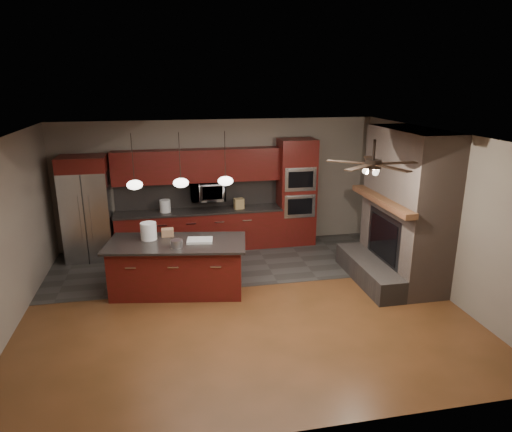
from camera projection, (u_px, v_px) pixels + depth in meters
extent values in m
plane|color=brown|center=(242.00, 303.00, 7.69)|extent=(7.00, 7.00, 0.00)
cube|color=white|center=(240.00, 136.00, 6.88)|extent=(7.00, 6.00, 0.02)
cube|color=gray|center=(219.00, 184.00, 10.10)|extent=(7.00, 0.02, 2.80)
cube|color=gray|center=(439.00, 212.00, 7.94)|extent=(0.02, 6.00, 2.80)
cube|color=gray|center=(4.00, 239.00, 6.62)|extent=(0.02, 6.00, 2.80)
cube|color=#34322F|center=(227.00, 262.00, 9.37)|extent=(7.00, 2.40, 0.01)
cube|color=#6F5B4F|center=(407.00, 207.00, 8.24)|extent=(0.80, 2.00, 2.80)
cube|color=#403935|center=(368.00, 271.00, 8.46)|extent=(0.50, 2.00, 0.40)
cube|color=#2D2D30|center=(384.00, 239.00, 8.34)|extent=(0.05, 1.20, 0.95)
cube|color=black|center=(383.00, 239.00, 8.33)|extent=(0.02, 1.00, 0.75)
cube|color=brown|center=(382.00, 201.00, 8.10)|extent=(0.22, 2.10, 0.10)
cube|color=#591010|center=(200.00, 231.00, 10.01)|extent=(3.55, 0.60, 0.86)
cube|color=black|center=(199.00, 211.00, 9.88)|extent=(3.59, 0.64, 0.04)
cube|color=black|center=(198.00, 194.00, 10.05)|extent=(3.55, 0.03, 0.60)
cube|color=#591010|center=(197.00, 166.00, 9.71)|extent=(3.55, 0.35, 0.70)
cube|color=#591010|center=(296.00, 192.00, 10.20)|extent=(0.80, 0.60, 2.38)
cube|color=silver|center=(300.00, 206.00, 9.98)|extent=(0.70, 0.03, 0.52)
cube|color=black|center=(300.00, 206.00, 9.96)|extent=(0.55, 0.02, 0.35)
cube|color=silver|center=(301.00, 179.00, 9.81)|extent=(0.70, 0.03, 0.52)
cube|color=black|center=(301.00, 180.00, 9.79)|extent=(0.55, 0.02, 0.35)
imported|color=silver|center=(208.00, 191.00, 9.84)|extent=(0.73, 0.41, 0.50)
cube|color=silver|center=(88.00, 216.00, 9.35)|extent=(0.93, 0.72, 1.86)
cube|color=#2D2D30|center=(85.00, 221.00, 9.01)|extent=(0.02, 0.02, 1.84)
cube|color=silver|center=(79.00, 219.00, 8.97)|extent=(0.03, 0.03, 0.93)
cube|color=silver|center=(90.00, 218.00, 9.01)|extent=(0.03, 0.03, 0.93)
cube|color=#591010|center=(82.00, 164.00, 9.04)|extent=(0.93, 0.72, 0.30)
cube|color=#591010|center=(178.00, 268.00, 8.02)|extent=(2.36, 1.30, 0.88)
cube|color=black|center=(176.00, 243.00, 7.88)|extent=(2.53, 1.47, 0.04)
cylinder|color=white|center=(149.00, 231.00, 7.98)|extent=(0.39, 0.39, 0.30)
cylinder|color=#B0AFB4|center=(177.00, 244.00, 7.61)|extent=(0.27, 0.27, 0.13)
cube|color=silver|center=(200.00, 240.00, 7.90)|extent=(0.47, 0.36, 0.04)
cube|color=#9A704F|center=(168.00, 232.00, 8.16)|extent=(0.21, 0.16, 0.14)
cylinder|color=white|center=(165.00, 206.00, 9.70)|extent=(0.28, 0.28, 0.26)
cube|color=#A08452|center=(239.00, 204.00, 9.95)|extent=(0.22, 0.18, 0.23)
cylinder|color=black|center=(133.00, 158.00, 7.34)|extent=(0.01, 0.01, 0.78)
ellipsoid|color=white|center=(135.00, 185.00, 7.47)|extent=(0.26, 0.26, 0.16)
cylinder|color=black|center=(180.00, 156.00, 7.48)|extent=(0.01, 0.01, 0.78)
ellipsoid|color=white|center=(181.00, 183.00, 7.61)|extent=(0.26, 0.26, 0.16)
cylinder|color=black|center=(225.00, 155.00, 7.62)|extent=(0.01, 0.01, 0.78)
ellipsoid|color=white|center=(225.00, 181.00, 7.75)|extent=(0.26, 0.26, 0.16)
cylinder|color=black|center=(374.00, 150.00, 6.51)|extent=(0.04, 0.04, 0.30)
cylinder|color=black|center=(373.00, 164.00, 6.57)|extent=(0.24, 0.24, 0.12)
cube|color=black|center=(397.00, 163.00, 6.64)|extent=(0.60, 0.12, 0.01)
cube|color=black|center=(370.00, 159.00, 6.93)|extent=(0.30, 0.61, 0.01)
cube|color=black|center=(347.00, 162.00, 6.72)|extent=(0.56, 0.45, 0.01)
cube|color=black|center=(359.00, 167.00, 6.30)|extent=(0.56, 0.45, 0.01)
cube|color=black|center=(392.00, 168.00, 6.25)|extent=(0.30, 0.61, 0.01)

